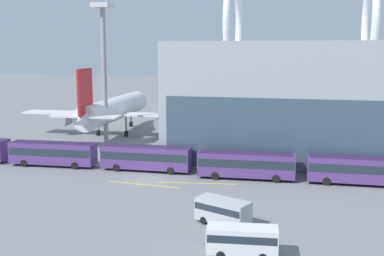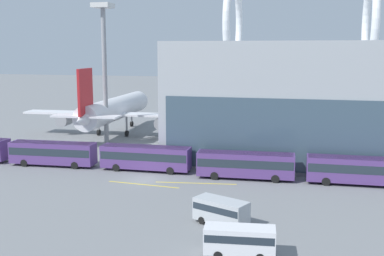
# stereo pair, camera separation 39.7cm
# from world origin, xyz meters

# --- Properties ---
(ground_plane) EXTENTS (440.00, 440.00, 0.00)m
(ground_plane) POSITION_xyz_m (0.00, 0.00, 0.00)
(ground_plane) COLOR slate
(airliner_at_gate_near) EXTENTS (34.17, 33.45, 12.95)m
(airliner_at_gate_near) POSITION_xyz_m (-15.84, 28.18, 4.83)
(airliner_at_gate_near) COLOR white
(airliner_at_gate_near) RESTS_ON ground_plane
(shuttle_bus_1) EXTENTS (12.10, 3.24, 3.29)m
(shuttle_bus_1) POSITION_xyz_m (-14.63, 3.96, 1.93)
(shuttle_bus_1) COLOR #56387A
(shuttle_bus_1) RESTS_ON ground_plane
(shuttle_bus_2) EXTENTS (12.00, 2.78, 3.29)m
(shuttle_bus_2) POSITION_xyz_m (-1.25, 4.40, 1.93)
(shuttle_bus_2) COLOR #56387A
(shuttle_bus_2) RESTS_ON ground_plane
(shuttle_bus_3) EXTENTS (12.10, 3.23, 3.29)m
(shuttle_bus_3) POSITION_xyz_m (12.12, 3.53, 1.93)
(shuttle_bus_3) COLOR #56387A
(shuttle_bus_3) RESTS_ON ground_plane
(shuttle_bus_4) EXTENTS (12.03, 2.90, 3.29)m
(shuttle_bus_4) POSITION_xyz_m (25.50, 4.02, 1.93)
(shuttle_bus_4) COLOR #56387A
(shuttle_bus_4) RESTS_ON ground_plane
(service_van_foreground) EXTENTS (5.46, 3.96, 2.36)m
(service_van_foreground) POSITION_xyz_m (12.03, -12.78, 1.39)
(service_van_foreground) COLOR #B2B7BC
(service_van_foreground) RESTS_ON ground_plane
(service_van_crossing) EXTENTS (5.68, 2.51, 2.37)m
(service_van_crossing) POSITION_xyz_m (14.66, -19.19, 1.39)
(service_van_crossing) COLOR silver
(service_van_crossing) RESTS_ON ground_plane
(floodlight_mast) EXTENTS (3.08, 3.08, 23.46)m
(floodlight_mast) POSITION_xyz_m (-14.15, 21.05, 15.35)
(floodlight_mast) COLOR gray
(floodlight_mast) RESTS_ON ground_plane
(lane_stripe_0) EXTENTS (9.12, 1.05, 0.01)m
(lane_stripe_0) POSITION_xyz_m (0.64, -1.97, 0.00)
(lane_stripe_0) COLOR yellow
(lane_stripe_0) RESTS_ON ground_plane
(lane_stripe_2) EXTENTS (11.35, 4.04, 0.01)m
(lane_stripe_2) POSITION_xyz_m (-24.87, 8.35, 0.00)
(lane_stripe_2) COLOR yellow
(lane_stripe_2) RESTS_ON ground_plane
(lane_stripe_3) EXTENTS (9.77, 1.52, 0.01)m
(lane_stripe_3) POSITION_xyz_m (6.60, 0.11, 0.00)
(lane_stripe_3) COLOR yellow
(lane_stripe_3) RESTS_ON ground_plane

